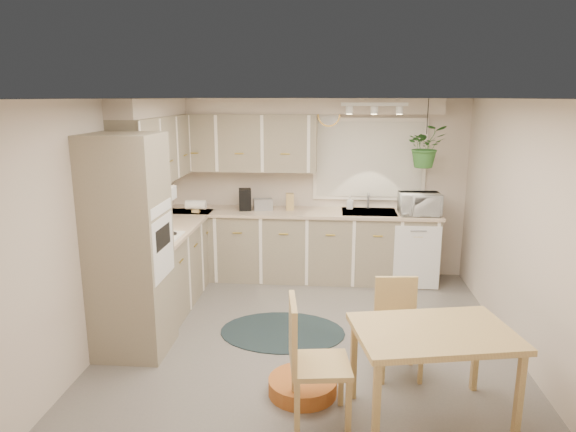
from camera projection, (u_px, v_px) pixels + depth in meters
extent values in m
plane|color=#6B635E|center=(309.00, 338.00, 5.26)|extent=(4.20, 4.20, 0.00)
plane|color=white|center=(311.00, 99.00, 4.72)|extent=(4.20, 4.20, 0.00)
cube|color=beige|center=(317.00, 188.00, 7.03)|extent=(4.00, 0.04, 2.40)
cube|color=beige|center=(295.00, 314.00, 2.95)|extent=(4.00, 0.04, 2.40)
cube|color=beige|center=(111.00, 221.00, 5.15)|extent=(0.04, 4.20, 2.40)
cube|color=beige|center=(522.00, 229.00, 4.82)|extent=(0.04, 4.20, 2.40)
cube|color=gray|center=(171.00, 265.00, 6.15)|extent=(0.60, 1.85, 0.90)
cube|color=gray|center=(300.00, 246.00, 6.92)|extent=(3.60, 0.60, 0.90)
cube|color=tan|center=(170.00, 227.00, 6.04)|extent=(0.64, 1.89, 0.04)
cube|color=tan|center=(301.00, 212.00, 6.80)|extent=(3.64, 0.64, 0.04)
cube|color=gray|center=(129.00, 247.00, 4.80)|extent=(0.65, 0.65, 2.10)
cube|color=silver|center=(163.00, 247.00, 4.77)|extent=(0.02, 0.56, 0.58)
cube|color=gray|center=(158.00, 149.00, 5.97)|extent=(0.35, 2.00, 0.75)
cube|color=gray|center=(241.00, 143.00, 6.80)|extent=(2.00, 0.35, 0.75)
cube|color=beige|center=(153.00, 107.00, 5.86)|extent=(0.30, 2.00, 0.20)
cube|color=beige|center=(302.00, 106.00, 6.65)|extent=(3.60, 0.30, 0.20)
cube|color=silver|center=(154.00, 238.00, 5.48)|extent=(0.52, 0.58, 0.02)
cube|color=silver|center=(150.00, 196.00, 5.37)|extent=(0.40, 0.60, 0.14)
cube|color=silver|center=(369.00, 160.00, 6.85)|extent=(1.40, 0.02, 1.00)
cube|color=white|center=(369.00, 159.00, 6.86)|extent=(1.50, 0.02, 1.10)
cube|color=#979A9E|center=(369.00, 215.00, 6.74)|extent=(0.70, 0.48, 0.10)
cube|color=silver|center=(417.00, 258.00, 6.50)|extent=(0.58, 0.02, 0.83)
cube|color=silver|center=(374.00, 104.00, 6.18)|extent=(0.80, 0.04, 0.04)
cylinder|color=gold|center=(329.00, 115.00, 6.76)|extent=(0.30, 0.03, 0.30)
cube|color=tan|center=(431.00, 374.00, 3.89)|extent=(1.29, 0.99, 0.73)
cube|color=tan|center=(321.00, 362.00, 3.83)|extent=(0.51, 0.51, 0.98)
cube|color=tan|center=(399.00, 330.00, 4.49)|extent=(0.43, 0.43, 0.85)
ellipsoid|color=black|center=(283.00, 332.00, 5.40)|extent=(1.32, 1.00, 0.01)
cylinder|color=#A14C20|center=(303.00, 386.00, 4.27)|extent=(0.63, 0.63, 0.13)
imported|color=silver|center=(420.00, 201.00, 6.55)|extent=(0.53, 0.31, 0.35)
imported|color=silver|center=(350.00, 206.00, 6.89)|extent=(0.11, 0.19, 0.08)
imported|color=#32692A|center=(426.00, 151.00, 6.40)|extent=(0.54, 0.59, 0.41)
cube|color=black|center=(245.00, 199.00, 6.84)|extent=(0.19, 0.22, 0.28)
cube|color=#979A9E|center=(263.00, 204.00, 6.85)|extent=(0.28, 0.20, 0.15)
cube|color=tan|center=(290.00, 202.00, 6.85)|extent=(0.11, 0.11, 0.22)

